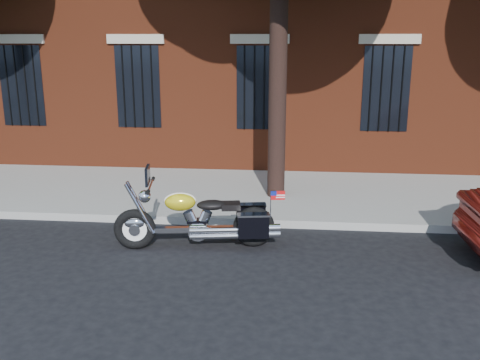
# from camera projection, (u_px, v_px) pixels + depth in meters

# --- Properties ---
(ground) EXTENTS (120.00, 120.00, 0.00)m
(ground) POSITION_uv_depth(u_px,v_px,m) (239.00, 255.00, 8.61)
(ground) COLOR black
(ground) RESTS_ON ground
(curb) EXTENTS (40.00, 0.16, 0.15)m
(curb) POSITION_uv_depth(u_px,v_px,m) (246.00, 222.00, 9.91)
(curb) COLOR gray
(curb) RESTS_ON ground
(sidewalk) EXTENTS (40.00, 3.60, 0.15)m
(sidewalk) POSITION_uv_depth(u_px,v_px,m) (253.00, 193.00, 11.72)
(sidewalk) COLOR gray
(sidewalk) RESTS_ON ground
(motorcycle) EXTENTS (2.79, 1.04, 1.40)m
(motorcycle) POSITION_uv_depth(u_px,v_px,m) (203.00, 221.00, 8.77)
(motorcycle) COLOR black
(motorcycle) RESTS_ON ground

